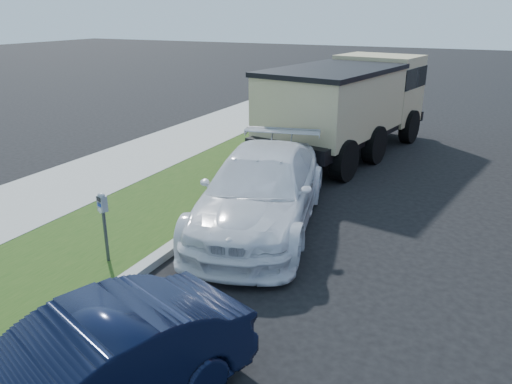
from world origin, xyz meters
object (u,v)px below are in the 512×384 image
at_px(parking_meter, 103,212).
at_px(dump_truck, 350,101).
at_px(white_wagon, 263,190).
at_px(navy_sedan, 81,379).

relative_size(parking_meter, dump_truck, 0.17).
xyz_separation_m(white_wagon, navy_sedan, (0.60, -5.95, -0.15)).
distance_m(white_wagon, navy_sedan, 5.98).
bearing_deg(white_wagon, parking_meter, -133.52).
bearing_deg(dump_truck, navy_sedan, -77.27).
bearing_deg(white_wagon, navy_sedan, -97.17).
distance_m(parking_meter, dump_truck, 9.97).
distance_m(parking_meter, navy_sedan, 3.84).
bearing_deg(navy_sedan, parking_meter, 147.38).
bearing_deg(navy_sedan, dump_truck, 112.73).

